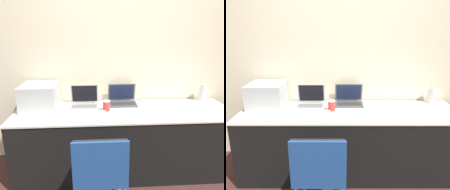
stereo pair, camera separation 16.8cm
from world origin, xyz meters
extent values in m
plane|color=#472823|center=(0.00, 0.00, 0.00)|extent=(14.00, 14.00, 0.00)
cube|color=beige|center=(0.00, 0.79, 1.30)|extent=(8.00, 0.05, 2.60)
cube|color=black|center=(0.00, 0.37, 0.38)|extent=(2.50, 0.73, 0.76)
cube|color=silver|center=(0.00, 0.37, 0.77)|extent=(2.52, 0.75, 0.02)
cube|color=#B2B7BC|center=(-0.99, 0.50, 0.93)|extent=(0.41, 0.41, 0.29)
cube|color=#51565B|center=(-0.99, 0.46, 1.05)|extent=(0.33, 0.31, 0.05)
cube|color=#B7B7BC|center=(-0.47, 0.49, 0.79)|extent=(0.34, 0.24, 0.02)
cube|color=slate|center=(-0.47, 0.48, 0.80)|extent=(0.30, 0.13, 0.00)
cube|color=#B7B7BC|center=(-0.47, 0.64, 0.91)|extent=(0.34, 0.05, 0.24)
cube|color=black|center=(-0.47, 0.63, 0.92)|extent=(0.31, 0.05, 0.21)
cube|color=#4C4C51|center=(0.01, 0.56, 0.79)|extent=(0.35, 0.23, 0.02)
cube|color=#2D2D30|center=(0.01, 0.55, 0.80)|extent=(0.31, 0.12, 0.00)
cube|color=#4C4C51|center=(0.01, 0.71, 0.91)|extent=(0.35, 0.06, 0.22)
cube|color=#192342|center=(0.01, 0.70, 0.91)|extent=(0.31, 0.05, 0.20)
cube|color=silver|center=(-0.46, 0.27, 0.79)|extent=(0.48, 0.14, 0.02)
cylinder|color=red|center=(-0.21, 0.37, 0.84)|extent=(0.08, 0.08, 0.11)
cylinder|color=white|center=(-0.21, 0.37, 0.90)|extent=(0.08, 0.08, 0.01)
cylinder|color=silver|center=(1.06, 0.65, 0.88)|extent=(0.10, 0.10, 0.19)
sphere|color=silver|center=(1.06, 0.65, 0.99)|extent=(0.06, 0.06, 0.06)
cube|color=black|center=(-0.29, -0.28, 0.45)|extent=(0.43, 0.44, 0.04)
cube|color=black|center=(-0.29, -0.48, 0.67)|extent=(0.43, 0.03, 0.39)
cylinder|color=silver|center=(-0.49, -0.08, 0.22)|extent=(0.02, 0.02, 0.43)
cylinder|color=silver|center=(-0.09, -0.08, 0.22)|extent=(0.02, 0.02, 0.43)
cube|color=#1E478C|center=(-0.29, -0.51, 0.65)|extent=(0.45, 0.02, 0.43)
camera|label=1|loc=(-0.30, -2.00, 1.70)|focal=35.00mm
camera|label=2|loc=(-0.13, -2.00, 1.70)|focal=35.00mm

